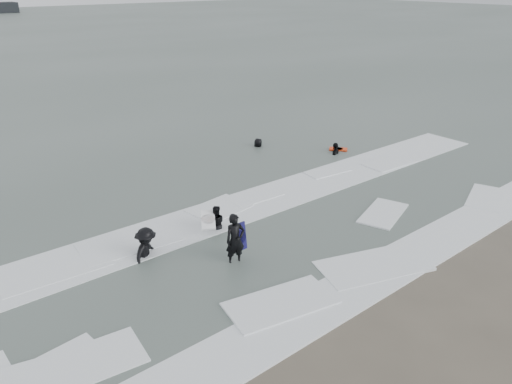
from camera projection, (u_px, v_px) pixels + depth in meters
ground at (354, 272)px, 15.94m from camera, size 320.00×320.00×0.00m
surfer_centre at (236, 264)px, 16.41m from camera, size 0.74×0.57×1.80m
surfer_wading at (216, 229)px, 18.66m from camera, size 0.90×0.83×1.49m
surfer_breaker at (147, 258)px, 16.76m from camera, size 1.45×1.30×1.95m
surfer_right_near at (335, 154)px, 26.49m from camera, size 1.13×0.86×1.78m
surfer_right_far at (258, 147)px, 27.52m from camera, size 0.92×0.73×1.66m
surf_foam at (278, 229)px, 18.57m from camera, size 30.03×9.06×0.09m
bodyboards at (274, 193)px, 20.51m from camera, size 11.65×6.28×1.25m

